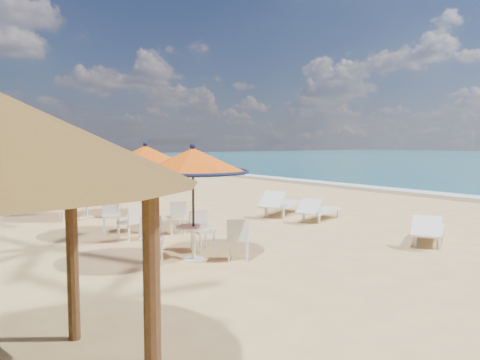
{
  "coord_description": "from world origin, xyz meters",
  "views": [
    {
      "loc": [
        -9.61,
        -7.65,
        2.29
      ],
      "look_at": [
        -1.87,
        3.12,
        1.2
      ],
      "focal_mm": 35.0,
      "sensor_mm": 36.0,
      "label": 1
    }
  ],
  "objects_px": {
    "station_4": "(30,151)",
    "lounger_near": "(428,229)",
    "lounger_mid": "(318,210)",
    "station_3": "(57,152)",
    "station_2": "(86,164)",
    "station_1": "(145,167)",
    "station_0": "(194,175)",
    "lounger_far": "(282,203)"
  },
  "relations": [
    {
      "from": "station_0",
      "to": "station_3",
      "type": "xyz_separation_m",
      "value": [
        0.22,
        10.79,
        0.25
      ]
    },
    {
      "from": "lounger_far",
      "to": "station_1",
      "type": "bearing_deg",
      "value": 157.33
    },
    {
      "from": "station_4",
      "to": "lounger_far",
      "type": "distance_m",
      "value": 11.88
    },
    {
      "from": "station_1",
      "to": "station_2",
      "type": "bearing_deg",
      "value": 95.82
    },
    {
      "from": "station_4",
      "to": "lounger_far",
      "type": "xyz_separation_m",
      "value": [
        5.12,
        -10.61,
        -1.54
      ]
    },
    {
      "from": "lounger_near",
      "to": "lounger_far",
      "type": "xyz_separation_m",
      "value": [
        -0.03,
        5.03,
        0.05
      ]
    },
    {
      "from": "station_4",
      "to": "station_1",
      "type": "bearing_deg",
      "value": -87.9
    },
    {
      "from": "lounger_far",
      "to": "station_4",
      "type": "bearing_deg",
      "value": 89.37
    },
    {
      "from": "station_1",
      "to": "station_0",
      "type": "bearing_deg",
      "value": -95.55
    },
    {
      "from": "lounger_near",
      "to": "lounger_mid",
      "type": "distance_m",
      "value": 3.62
    },
    {
      "from": "station_4",
      "to": "station_3",
      "type": "bearing_deg",
      "value": -83.59
    },
    {
      "from": "station_3",
      "to": "lounger_far",
      "type": "xyz_separation_m",
      "value": [
        4.78,
        -7.59,
        -1.53
      ]
    },
    {
      "from": "station_2",
      "to": "lounger_mid",
      "type": "height_order",
      "value": "station_2"
    },
    {
      "from": "station_1",
      "to": "station_2",
      "type": "distance_m",
      "value": 3.49
    },
    {
      "from": "station_1",
      "to": "station_4",
      "type": "bearing_deg",
      "value": 92.1
    },
    {
      "from": "station_4",
      "to": "lounger_near",
      "type": "relative_size",
      "value": 1.32
    },
    {
      "from": "station_2",
      "to": "station_3",
      "type": "distance_m",
      "value": 4.44
    },
    {
      "from": "station_4",
      "to": "station_0",
      "type": "bearing_deg",
      "value": -89.51
    },
    {
      "from": "lounger_near",
      "to": "lounger_mid",
      "type": "bearing_deg",
      "value": 59.21
    },
    {
      "from": "lounger_mid",
      "to": "lounger_far",
      "type": "xyz_separation_m",
      "value": [
        -0.19,
        1.41,
        0.05
      ]
    },
    {
      "from": "station_0",
      "to": "station_4",
      "type": "bearing_deg",
      "value": 90.49
    },
    {
      "from": "station_3",
      "to": "lounger_mid",
      "type": "bearing_deg",
      "value": -61.07
    },
    {
      "from": "station_0",
      "to": "lounger_far",
      "type": "bearing_deg",
      "value": 32.62
    },
    {
      "from": "lounger_far",
      "to": "station_3",
      "type": "bearing_deg",
      "value": 95.81
    },
    {
      "from": "station_1",
      "to": "station_4",
      "type": "relative_size",
      "value": 0.88
    },
    {
      "from": "station_1",
      "to": "station_3",
      "type": "xyz_separation_m",
      "value": [
        -0.06,
        7.9,
        0.23
      ]
    },
    {
      "from": "lounger_mid",
      "to": "lounger_far",
      "type": "height_order",
      "value": "lounger_far"
    },
    {
      "from": "station_0",
      "to": "lounger_near",
      "type": "bearing_deg",
      "value": -19.91
    },
    {
      "from": "station_1",
      "to": "lounger_near",
      "type": "height_order",
      "value": "station_1"
    },
    {
      "from": "station_0",
      "to": "station_2",
      "type": "bearing_deg",
      "value": 90.65
    },
    {
      "from": "station_4",
      "to": "lounger_mid",
      "type": "relative_size",
      "value": 1.31
    },
    {
      "from": "lounger_far",
      "to": "lounger_near",
      "type": "bearing_deg",
      "value": -116.07
    },
    {
      "from": "station_1",
      "to": "lounger_mid",
      "type": "relative_size",
      "value": 1.15
    },
    {
      "from": "station_1",
      "to": "lounger_far",
      "type": "relative_size",
      "value": 1.0
    },
    {
      "from": "station_0",
      "to": "lounger_far",
      "type": "height_order",
      "value": "station_0"
    },
    {
      "from": "lounger_near",
      "to": "lounger_mid",
      "type": "xyz_separation_m",
      "value": [
        0.16,
        3.62,
        -0.0
      ]
    },
    {
      "from": "station_3",
      "to": "lounger_far",
      "type": "height_order",
      "value": "station_3"
    },
    {
      "from": "station_0",
      "to": "station_4",
      "type": "distance_m",
      "value": 13.81
    },
    {
      "from": "lounger_mid",
      "to": "station_4",
      "type": "bearing_deg",
      "value": 94.64
    },
    {
      "from": "station_2",
      "to": "station_3",
      "type": "xyz_separation_m",
      "value": [
        0.29,
        4.43,
        0.3
      ]
    },
    {
      "from": "station_2",
      "to": "station_3",
      "type": "relative_size",
      "value": 0.84
    },
    {
      "from": "station_3",
      "to": "station_2",
      "type": "bearing_deg",
      "value": -93.79
    }
  ]
}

